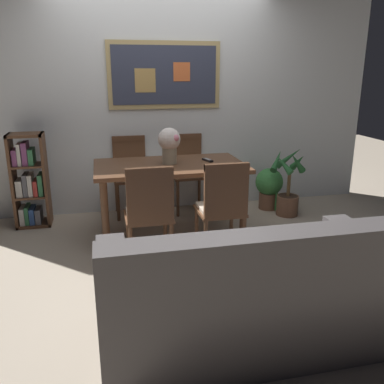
{
  "coord_description": "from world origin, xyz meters",
  "views": [
    {
      "loc": [
        -0.72,
        -3.55,
        1.64
      ],
      "look_at": [
        0.01,
        -0.33,
        0.65
      ],
      "focal_mm": 38.03,
      "sensor_mm": 36.0,
      "label": 1
    }
  ],
  "objects_px": {
    "potted_palm": "(288,189)",
    "leather_couch": "(250,298)",
    "dining_chair_near_left": "(149,209)",
    "dining_chair_far_left": "(130,169)",
    "dining_chair_near_right": "(222,203)",
    "dining_table": "(170,174)",
    "dining_chair_far_right": "(188,166)",
    "flower_vase": "(169,143)",
    "tv_remote": "(208,160)",
    "bookshelf": "(29,183)",
    "potted_ivy": "(269,186)"
  },
  "relations": [
    {
      "from": "dining_chair_far_left",
      "to": "potted_palm",
      "type": "distance_m",
      "value": 1.85
    },
    {
      "from": "dining_table",
      "to": "bookshelf",
      "type": "height_order",
      "value": "bookshelf"
    },
    {
      "from": "dining_chair_far_left",
      "to": "potted_ivy",
      "type": "height_order",
      "value": "dining_chair_far_left"
    },
    {
      "from": "dining_chair_near_right",
      "to": "tv_remote",
      "type": "height_order",
      "value": "dining_chair_near_right"
    },
    {
      "from": "dining_chair_far_left",
      "to": "potted_ivy",
      "type": "relative_size",
      "value": 1.73
    },
    {
      "from": "dining_chair_near_left",
      "to": "dining_chair_far_left",
      "type": "bearing_deg",
      "value": 91.57
    },
    {
      "from": "potted_palm",
      "to": "potted_ivy",
      "type": "bearing_deg",
      "value": 115.53
    },
    {
      "from": "dining_chair_far_left",
      "to": "dining_chair_near_right",
      "type": "xyz_separation_m",
      "value": [
        0.68,
        -1.46,
        0.0
      ]
    },
    {
      "from": "dining_chair_far_left",
      "to": "tv_remote",
      "type": "bearing_deg",
      "value": -42.59
    },
    {
      "from": "bookshelf",
      "to": "potted_palm",
      "type": "relative_size",
      "value": 1.27
    },
    {
      "from": "dining_chair_near_left",
      "to": "flower_vase",
      "type": "relative_size",
      "value": 2.53
    },
    {
      "from": "dining_chair_far_left",
      "to": "dining_chair_far_right",
      "type": "distance_m",
      "value": 0.68
    },
    {
      "from": "potted_ivy",
      "to": "tv_remote",
      "type": "distance_m",
      "value": 1.12
    },
    {
      "from": "dining_chair_near_right",
      "to": "flower_vase",
      "type": "height_order",
      "value": "flower_vase"
    },
    {
      "from": "dining_chair_far_right",
      "to": "bookshelf",
      "type": "xyz_separation_m",
      "value": [
        -1.78,
        -0.17,
        -0.05
      ]
    },
    {
      "from": "dining_chair_near_left",
      "to": "dining_chair_far_left",
      "type": "distance_m",
      "value": 1.47
    },
    {
      "from": "dining_chair_near_right",
      "to": "leather_couch",
      "type": "xyz_separation_m",
      "value": [
        -0.17,
        -1.15,
        -0.23
      ]
    },
    {
      "from": "dining_chair_near_right",
      "to": "bookshelf",
      "type": "distance_m",
      "value": 2.19
    },
    {
      "from": "dining_table",
      "to": "tv_remote",
      "type": "distance_m",
      "value": 0.42
    },
    {
      "from": "dining_chair_far_right",
      "to": "flower_vase",
      "type": "xyz_separation_m",
      "value": [
        -0.34,
        -0.71,
        0.41
      ]
    },
    {
      "from": "dining_chair_near_left",
      "to": "flower_vase",
      "type": "height_order",
      "value": "flower_vase"
    },
    {
      "from": "dining_chair_far_left",
      "to": "dining_chair_far_right",
      "type": "bearing_deg",
      "value": -0.26
    },
    {
      "from": "dining_chair_near_right",
      "to": "leather_couch",
      "type": "relative_size",
      "value": 0.51
    },
    {
      "from": "dining_table",
      "to": "dining_chair_near_left",
      "type": "xyz_separation_m",
      "value": [
        -0.3,
        -0.73,
        -0.11
      ]
    },
    {
      "from": "dining_chair_far_right",
      "to": "bookshelf",
      "type": "bearing_deg",
      "value": -174.61
    },
    {
      "from": "bookshelf",
      "to": "potted_palm",
      "type": "distance_m",
      "value": 2.89
    },
    {
      "from": "potted_palm",
      "to": "dining_chair_far_left",
      "type": "bearing_deg",
      "value": 164.87
    },
    {
      "from": "dining_table",
      "to": "bookshelf",
      "type": "bearing_deg",
      "value": 158.38
    },
    {
      "from": "dining_chair_far_left",
      "to": "dining_chair_near_right",
      "type": "height_order",
      "value": "same"
    },
    {
      "from": "dining_chair_near_right",
      "to": "potted_ivy",
      "type": "height_order",
      "value": "dining_chair_near_right"
    },
    {
      "from": "potted_ivy",
      "to": "dining_chair_near_right",
      "type": "bearing_deg",
      "value": -128.22
    },
    {
      "from": "potted_palm",
      "to": "flower_vase",
      "type": "xyz_separation_m",
      "value": [
        -1.43,
        -0.24,
        0.64
      ]
    },
    {
      "from": "dining_table",
      "to": "flower_vase",
      "type": "xyz_separation_m",
      "value": [
        0.0,
        0.02,
        0.31
      ]
    },
    {
      "from": "potted_palm",
      "to": "dining_chair_near_right",
      "type": "bearing_deg",
      "value": -138.17
    },
    {
      "from": "dining_table",
      "to": "flower_vase",
      "type": "bearing_deg",
      "value": 85.27
    },
    {
      "from": "potted_palm",
      "to": "flower_vase",
      "type": "bearing_deg",
      "value": -170.63
    },
    {
      "from": "tv_remote",
      "to": "dining_table",
      "type": "bearing_deg",
      "value": -172.51
    },
    {
      "from": "bookshelf",
      "to": "potted_ivy",
      "type": "relative_size",
      "value": 1.93
    },
    {
      "from": "tv_remote",
      "to": "potted_ivy",
      "type": "bearing_deg",
      "value": 27.1
    },
    {
      "from": "potted_palm",
      "to": "leather_couch",
      "type": "bearing_deg",
      "value": -120.75
    },
    {
      "from": "dining_chair_near_left",
      "to": "dining_chair_near_right",
      "type": "relative_size",
      "value": 1.0
    },
    {
      "from": "dining_table",
      "to": "dining_chair_near_left",
      "type": "relative_size",
      "value": 1.64
    },
    {
      "from": "dining_chair_far_left",
      "to": "leather_couch",
      "type": "distance_m",
      "value": 2.67
    },
    {
      "from": "leather_couch",
      "to": "potted_palm",
      "type": "xyz_separation_m",
      "value": [
        1.27,
        2.13,
        0.01
      ]
    },
    {
      "from": "dining_table",
      "to": "dining_chair_near_right",
      "type": "xyz_separation_m",
      "value": [
        0.33,
        -0.72,
        -0.11
      ]
    },
    {
      "from": "leather_couch",
      "to": "flower_vase",
      "type": "bearing_deg",
      "value": 94.78
    },
    {
      "from": "dining_chair_far_right",
      "to": "flower_vase",
      "type": "relative_size",
      "value": 2.53
    },
    {
      "from": "dining_table",
      "to": "dining_chair_near_left",
      "type": "distance_m",
      "value": 0.79
    },
    {
      "from": "dining_chair_near_right",
      "to": "bookshelf",
      "type": "height_order",
      "value": "bookshelf"
    },
    {
      "from": "dining_chair_near_left",
      "to": "dining_chair_near_right",
      "type": "bearing_deg",
      "value": 0.39
    }
  ]
}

